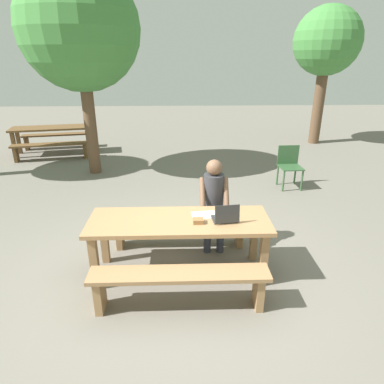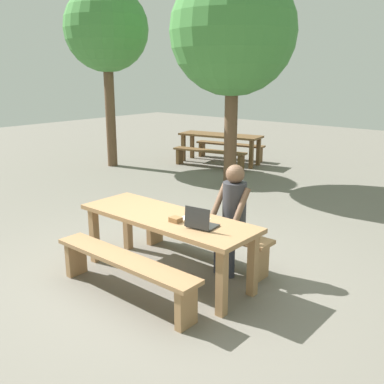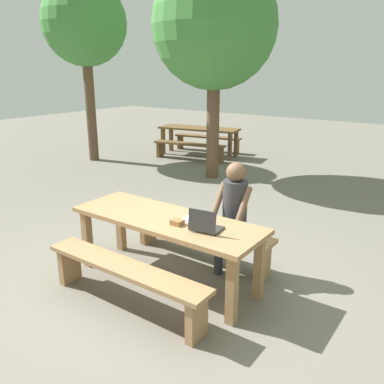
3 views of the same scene
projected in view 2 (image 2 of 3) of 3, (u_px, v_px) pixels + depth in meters
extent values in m
plane|color=slate|center=(168.00, 276.00, 5.12)|extent=(30.00, 30.00, 0.00)
cube|color=#9E754C|center=(167.00, 218.00, 4.93)|extent=(2.16, 0.74, 0.05)
cube|color=#9E754C|center=(94.00, 235.00, 5.44)|extent=(0.09, 0.09, 0.69)
cube|color=#9E754C|center=(222.00, 283.00, 4.22)|extent=(0.09, 0.09, 0.69)
cube|color=#9E754C|center=(128.00, 224.00, 5.84)|extent=(0.09, 0.09, 0.69)
cube|color=#9E754C|center=(253.00, 264.00, 4.62)|extent=(0.09, 0.09, 0.69)
cube|color=#9E754C|center=(124.00, 259.00, 4.54)|extent=(1.90, 0.30, 0.05)
cube|color=#9E754C|center=(76.00, 258.00, 5.13)|extent=(0.08, 0.24, 0.41)
cube|color=#9E754C|center=(186.00, 307.00, 4.06)|extent=(0.08, 0.24, 0.41)
cube|color=#9E754C|center=(203.00, 227.00, 5.48)|extent=(1.90, 0.30, 0.05)
cube|color=#9E754C|center=(155.00, 229.00, 6.07)|extent=(0.08, 0.24, 0.41)
cube|color=#9E754C|center=(261.00, 262.00, 5.01)|extent=(0.08, 0.24, 0.41)
cube|color=#2D2D2D|center=(203.00, 226.00, 4.58)|extent=(0.32, 0.25, 0.02)
cube|color=#2D2D2D|center=(197.00, 218.00, 4.45)|extent=(0.29, 0.07, 0.22)
cube|color=black|center=(197.00, 218.00, 4.45)|extent=(0.27, 0.06, 0.20)
cube|color=olive|center=(176.00, 220.00, 4.71)|extent=(0.12, 0.10, 0.05)
cube|color=white|center=(194.00, 219.00, 4.82)|extent=(0.32, 0.25, 0.00)
cylinder|color=#333847|center=(218.00, 255.00, 5.17)|extent=(0.10, 0.10, 0.45)
cylinder|color=#333847|center=(230.00, 259.00, 5.05)|extent=(0.10, 0.10, 0.45)
cube|color=#333847|center=(229.00, 233.00, 5.11)|extent=(0.28, 0.28, 0.12)
cylinder|color=#333338|center=(234.00, 205.00, 5.09)|extent=(0.28, 0.28, 0.55)
cylinder|color=brown|center=(218.00, 202.00, 5.10)|extent=(0.07, 0.32, 0.41)
cylinder|color=brown|center=(241.00, 207.00, 4.91)|extent=(0.07, 0.32, 0.41)
sphere|color=brown|center=(235.00, 174.00, 4.99)|extent=(0.22, 0.22, 0.22)
cube|color=brown|center=(220.00, 135.00, 11.24)|extent=(2.21, 1.04, 0.05)
cube|color=brown|center=(183.00, 148.00, 11.60)|extent=(0.10, 0.10, 0.69)
cube|color=brown|center=(251.00, 155.00, 10.68)|extent=(0.10, 0.10, 0.69)
cube|color=brown|center=(192.00, 145.00, 11.99)|extent=(0.10, 0.10, 0.69)
cube|color=brown|center=(258.00, 152.00, 11.07)|extent=(0.10, 0.10, 0.69)
cube|color=brown|center=(209.00, 151.00, 10.82)|extent=(1.93, 0.64, 0.05)
cube|color=brown|center=(180.00, 156.00, 11.29)|extent=(0.12, 0.25, 0.39)
cube|color=brown|center=(241.00, 163.00, 10.47)|extent=(0.12, 0.25, 0.39)
cube|color=brown|center=(230.00, 144.00, 11.82)|extent=(1.93, 0.64, 0.05)
cube|color=brown|center=(202.00, 149.00, 12.29)|extent=(0.12, 0.25, 0.39)
cube|color=brown|center=(260.00, 155.00, 11.47)|extent=(0.12, 0.25, 0.39)
cylinder|color=brown|center=(110.00, 112.00, 10.78)|extent=(0.24, 0.24, 2.66)
sphere|color=#42843D|center=(106.00, 29.00, 10.27)|extent=(1.97, 1.97, 1.97)
cylinder|color=brown|center=(231.00, 129.00, 8.99)|extent=(0.26, 0.26, 2.30)
sphere|color=#42843D|center=(233.00, 31.00, 8.49)|extent=(2.46, 2.46, 2.46)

